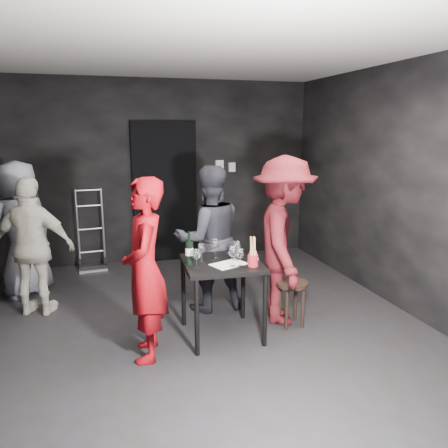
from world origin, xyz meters
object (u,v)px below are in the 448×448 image
object	(u,v)px
wine_bottle	(189,252)
stool	(292,291)
man_maroon	(284,228)
server_red	(145,264)
bystander_grey	(21,224)
woman_black	(209,234)
tasting_table	(222,272)
bystander_cream	(33,247)
breadstick_cup	(253,252)
hand_truck	(92,254)

from	to	relation	value
wine_bottle	stool	bearing A→B (deg)	-0.08
man_maroon	server_red	bearing A→B (deg)	121.63
bystander_grey	man_maroon	bearing A→B (deg)	109.26
woman_black	tasting_table	bearing A→B (deg)	84.34
tasting_table	man_maroon	xyz separation A→B (m)	(0.70, 0.17, 0.34)
stool	man_maroon	world-z (taller)	man_maroon
tasting_table	woman_black	distance (m)	0.72
bystander_cream	woman_black	bearing A→B (deg)	-172.14
tasting_table	man_maroon	world-z (taller)	man_maroon
breadstick_cup	stool	bearing A→B (deg)	24.18
man_maroon	bystander_cream	world-z (taller)	man_maroon
stool	breadstick_cup	xyz separation A→B (m)	(-0.51, -0.23, 0.52)
tasting_table	wine_bottle	size ratio (longest dim) A/B	2.43
server_red	bystander_grey	bearing A→B (deg)	-139.91
tasting_table	bystander_grey	size ratio (longest dim) A/B	0.43
woman_black	man_maroon	world-z (taller)	man_maroon
woman_black	breadstick_cup	xyz separation A→B (m)	(0.19, -0.90, 0.03)
bystander_cream	breadstick_cup	world-z (taller)	bystander_cream
bystander_cream	wine_bottle	xyz separation A→B (m)	(1.48, -1.03, 0.11)
stool	bystander_cream	distance (m)	2.76
man_maroon	bystander_cream	bearing A→B (deg)	87.81
woman_black	wine_bottle	distance (m)	0.76
man_maroon	breadstick_cup	size ratio (longest dim) A/B	6.67
man_maroon	woman_black	bearing A→B (deg)	69.08
stool	hand_truck	bearing A→B (deg)	128.42
breadstick_cup	tasting_table	bearing A→B (deg)	138.53
hand_truck	woman_black	world-z (taller)	woman_black
stool	bystander_cream	xyz separation A→B (m)	(-2.54, 1.03, 0.39)
hand_truck	wine_bottle	xyz separation A→B (m)	(0.93, -2.50, 0.65)
tasting_table	bystander_cream	world-z (taller)	bystander_cream
server_red	wine_bottle	world-z (taller)	server_red
hand_truck	woman_black	distance (m)	2.33
bystander_grey	wine_bottle	size ratio (longest dim) A/B	5.70
man_maroon	breadstick_cup	bearing A→B (deg)	146.18
hand_truck	breadstick_cup	bearing A→B (deg)	-66.65
stool	bystander_cream	size ratio (longest dim) A/B	0.31
hand_truck	stool	world-z (taller)	hand_truck
hand_truck	server_red	world-z (taller)	server_red
bystander_cream	bystander_grey	world-z (taller)	bystander_grey
hand_truck	man_maroon	bearing A→B (deg)	-55.41
woman_black	bystander_cream	bearing A→B (deg)	-12.96
stool	server_red	size ratio (longest dim) A/B	0.28
tasting_table	wine_bottle	xyz separation A→B (m)	(-0.31, 0.02, 0.22)
bystander_cream	breadstick_cup	size ratio (longest dim) A/B	5.05
stool	breadstick_cup	size ratio (longest dim) A/B	1.58
woman_black	bystander_grey	world-z (taller)	bystander_grey
bystander_grey	wine_bottle	xyz separation A→B (m)	(1.70, -1.69, -0.01)
tasting_table	woman_black	xyz separation A→B (m)	(0.05, 0.69, 0.21)
stool	man_maroon	distance (m)	0.65
woman_black	stool	bearing A→B (deg)	134.22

